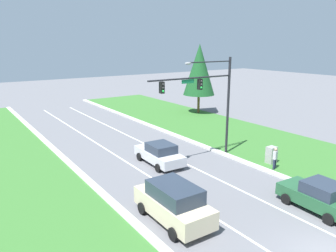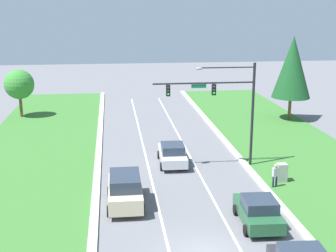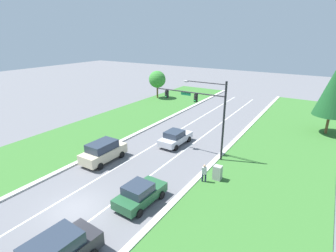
% 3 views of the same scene
% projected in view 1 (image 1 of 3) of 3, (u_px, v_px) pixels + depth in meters
% --- Properties ---
extents(traffic_signal_mast, '(7.62, 0.41, 7.93)m').
position_uv_depth(traffic_signal_mast, '(208.00, 93.00, 24.96)').
color(traffic_signal_mast, black).
rests_on(traffic_signal_mast, ground_plane).
extents(forest_sedan, '(2.30, 4.30, 1.65)m').
position_uv_depth(forest_sedan, '(319.00, 196.00, 17.97)').
color(forest_sedan, '#235633').
rests_on(forest_sedan, ground_plane).
extents(silver_sedan, '(2.22, 4.68, 1.66)m').
position_uv_depth(silver_sedan, '(160.00, 154.00, 24.84)').
color(silver_sedan, silver).
rests_on(silver_sedan, ground_plane).
extents(champagne_suv, '(2.26, 4.79, 2.04)m').
position_uv_depth(champagne_suv, '(174.00, 202.00, 16.75)').
color(champagne_suv, beige).
rests_on(champagne_suv, ground_plane).
extents(utility_cabinet, '(0.70, 0.60, 1.36)m').
position_uv_depth(utility_cabinet, '(271.00, 155.00, 24.90)').
color(utility_cabinet, '#9E9E99').
rests_on(utility_cabinet, ground_plane).
extents(pedestrian, '(0.43, 0.31, 1.69)m').
position_uv_depth(pedestrian, '(275.00, 158.00, 23.62)').
color(pedestrian, '#232842').
rests_on(pedestrian, ground_plane).
extents(conifer_near_right_tree, '(4.05, 4.05, 8.95)m').
position_uv_depth(conifer_near_right_tree, '(199.00, 70.00, 41.91)').
color(conifer_near_right_tree, brown).
rests_on(conifer_near_right_tree, ground_plane).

